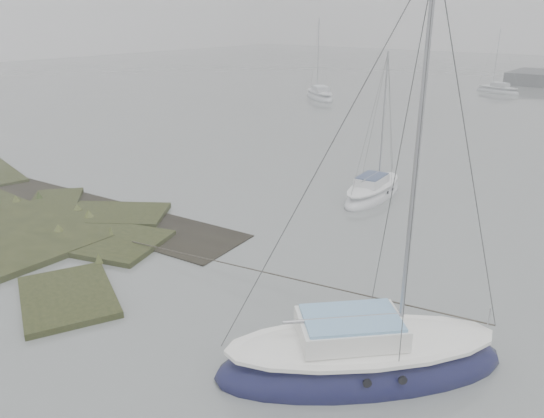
# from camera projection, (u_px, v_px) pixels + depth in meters

# --- Properties ---
(ground) EXTENTS (160.00, 160.00, 0.00)m
(ground) POSITION_uv_depth(u_px,v_px,m) (445.00, 129.00, 38.26)
(ground) COLOR slate
(ground) RESTS_ON ground
(sailboat_main) EXTENTS (6.38, 6.43, 9.62)m
(sailboat_main) POSITION_uv_depth(u_px,v_px,m) (360.00, 360.00, 12.29)
(sailboat_main) COLOR #121337
(sailboat_main) RESTS_ON ground
(sailboat_white) EXTENTS (1.95, 4.95, 6.84)m
(sailboat_white) POSITION_uv_depth(u_px,v_px,m) (373.00, 192.00, 24.06)
(sailboat_white) COLOR silver
(sailboat_white) RESTS_ON ground
(sailboat_far_a) EXTENTS (5.63, 4.94, 8.01)m
(sailboat_far_a) POSITION_uv_depth(u_px,v_px,m) (319.00, 96.00, 51.50)
(sailboat_far_a) COLOR silver
(sailboat_far_a) RESTS_ON ground
(sailboat_far_c) EXTENTS (5.04, 2.77, 6.77)m
(sailboat_far_c) POSITION_uv_depth(u_px,v_px,m) (497.00, 91.00, 55.37)
(sailboat_far_c) COLOR #A5AAAF
(sailboat_far_c) RESTS_ON ground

